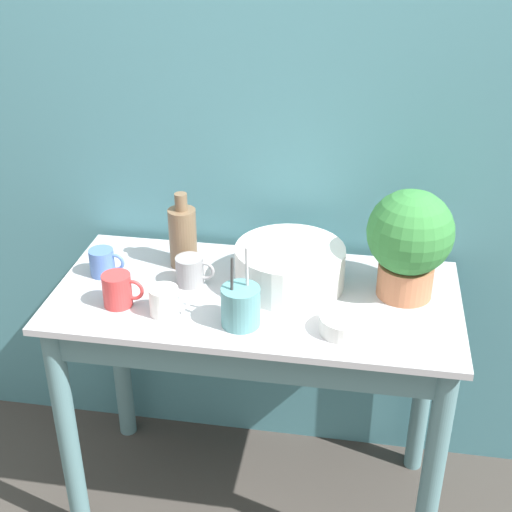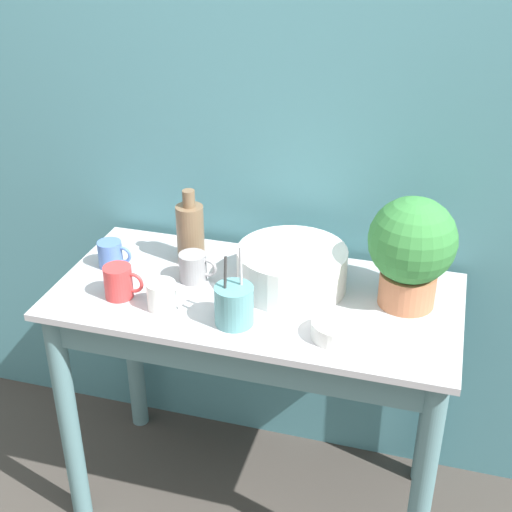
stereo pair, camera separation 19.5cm
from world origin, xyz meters
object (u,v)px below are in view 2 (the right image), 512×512
(bowl_wash_large, at_px, (292,268))
(mug_blue, at_px, (111,254))
(mug_grey, at_px, (194,267))
(mug_red, at_px, (119,282))
(utensil_cup, at_px, (234,305))
(bottle_tall, at_px, (190,232))
(bowl_small_enamel_white, at_px, (337,329))
(mug_white, at_px, (162,295))
(potted_plant, at_px, (412,248))

(bowl_wash_large, xyz_separation_m, mug_blue, (-0.55, -0.04, -0.02))
(bowl_wash_large, bearing_deg, mug_grey, -171.06)
(mug_red, height_order, mug_blue, mug_red)
(bowl_wash_large, relative_size, utensil_cup, 1.41)
(bottle_tall, relative_size, bowl_small_enamel_white, 1.77)
(mug_white, relative_size, bowl_small_enamel_white, 0.84)
(bottle_tall, relative_size, mug_blue, 2.21)
(mug_red, height_order, mug_white, mug_red)
(potted_plant, height_order, bowl_small_enamel_white, potted_plant)
(potted_plant, bearing_deg, bowl_wash_large, 179.45)
(mug_white, xyz_separation_m, bowl_small_enamel_white, (0.48, -0.00, -0.02))
(bowl_wash_large, height_order, mug_grey, bowl_wash_large)
(potted_plant, bearing_deg, mug_white, -161.98)
(bottle_tall, bearing_deg, mug_red, -115.23)
(bottle_tall, distance_m, utensil_cup, 0.37)
(mug_red, bearing_deg, mug_grey, 40.87)
(bowl_small_enamel_white, xyz_separation_m, utensil_cup, (-0.27, -0.01, 0.03))
(bowl_wash_large, height_order, mug_white, bowl_wash_large)
(potted_plant, height_order, mug_red, potted_plant)
(potted_plant, distance_m, mug_grey, 0.62)
(bottle_tall, distance_m, mug_white, 0.28)
(mug_grey, relative_size, bowl_small_enamel_white, 0.86)
(mug_red, relative_size, mug_blue, 1.10)
(mug_white, relative_size, mug_blue, 1.06)
(mug_blue, distance_m, bowl_small_enamel_white, 0.74)
(potted_plant, xyz_separation_m, mug_red, (-0.77, -0.18, -0.13))
(bowl_wash_large, distance_m, mug_blue, 0.55)
(bottle_tall, xyz_separation_m, utensil_cup, (0.23, -0.29, -0.04))
(mug_white, bearing_deg, utensil_cup, -4.44)
(bottle_tall, bearing_deg, mug_blue, -155.67)
(potted_plant, height_order, bowl_wash_large, potted_plant)
(bowl_wash_large, distance_m, bottle_tall, 0.34)
(bowl_wash_large, height_order, mug_red, bowl_wash_large)
(mug_grey, bearing_deg, bowl_wash_large, 8.94)
(potted_plant, distance_m, bowl_small_enamel_white, 0.30)
(bowl_small_enamel_white, bearing_deg, mug_red, 177.60)
(mug_blue, height_order, utensil_cup, utensil_cup)
(mug_grey, height_order, utensil_cup, utensil_cup)
(bottle_tall, height_order, mug_red, bottle_tall)
(mug_red, bearing_deg, bowl_wash_large, 22.81)
(bowl_wash_large, distance_m, mug_red, 0.48)
(mug_blue, bearing_deg, utensil_cup, -23.03)
(mug_red, xyz_separation_m, mug_white, (0.14, -0.02, -0.01))
(mug_red, height_order, mug_grey, mug_red)
(bowl_small_enamel_white, bearing_deg, mug_white, 179.45)
(mug_blue, xyz_separation_m, bowl_small_enamel_white, (0.72, -0.18, -0.02))
(potted_plant, height_order, mug_white, potted_plant)
(potted_plant, relative_size, mug_blue, 2.98)
(utensil_cup, bearing_deg, bowl_small_enamel_white, 2.45)
(mug_red, bearing_deg, potted_plant, 13.48)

